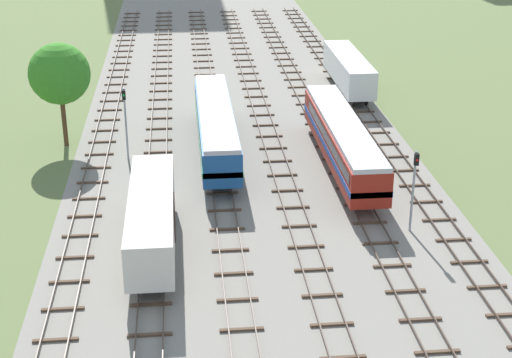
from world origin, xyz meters
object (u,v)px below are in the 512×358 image
(signal_post_near, at_px, (414,182))
(diesel_railcar_centre_left_mid, at_px, (216,125))
(diesel_railcar_centre_right_near, at_px, (343,139))
(signal_post_nearest, at_px, (125,115))
(freight_boxcar_left_nearest, at_px, (152,216))
(freight_boxcar_right_midfar, at_px, (349,69))

(signal_post_near, bearing_deg, diesel_railcar_centre_left_mid, 128.08)
(diesel_railcar_centre_left_mid, bearing_deg, diesel_railcar_centre_right_near, -24.25)
(diesel_railcar_centre_right_near, height_order, diesel_railcar_centre_left_mid, same)
(diesel_railcar_centre_right_near, bearing_deg, signal_post_near, -77.68)
(signal_post_nearest, distance_m, signal_post_near, 24.98)
(signal_post_near, bearing_deg, freight_boxcar_left_nearest, -176.26)
(freight_boxcar_left_nearest, relative_size, signal_post_nearest, 2.33)
(diesel_railcar_centre_left_mid, relative_size, signal_post_near, 3.57)
(freight_boxcar_left_nearest, bearing_deg, freight_boxcar_right_midfar, 59.61)
(freight_boxcar_left_nearest, relative_size, diesel_railcar_centre_right_near, 0.68)
(diesel_railcar_centre_left_mid, xyz_separation_m, freight_boxcar_right_midfar, (14.73, 16.70, -0.15))
(freight_boxcar_left_nearest, distance_m, diesel_railcar_centre_left_mid, 17.49)
(freight_boxcar_left_nearest, distance_m, signal_post_near, 17.25)
(freight_boxcar_left_nearest, xyz_separation_m, freight_boxcar_right_midfar, (19.64, 33.48, 0.00))
(freight_boxcar_left_nearest, bearing_deg, signal_post_nearest, 98.45)
(signal_post_near, bearing_deg, signal_post_nearest, 141.82)
(signal_post_nearest, height_order, signal_post_near, signal_post_nearest)
(freight_boxcar_left_nearest, bearing_deg, diesel_railcar_centre_right_near, 40.02)
(diesel_railcar_centre_left_mid, bearing_deg, signal_post_near, -51.92)
(diesel_railcar_centre_left_mid, distance_m, signal_post_nearest, 7.46)
(diesel_railcar_centre_left_mid, distance_m, freight_boxcar_right_midfar, 22.27)
(diesel_railcar_centre_right_near, height_order, signal_post_nearest, signal_post_nearest)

